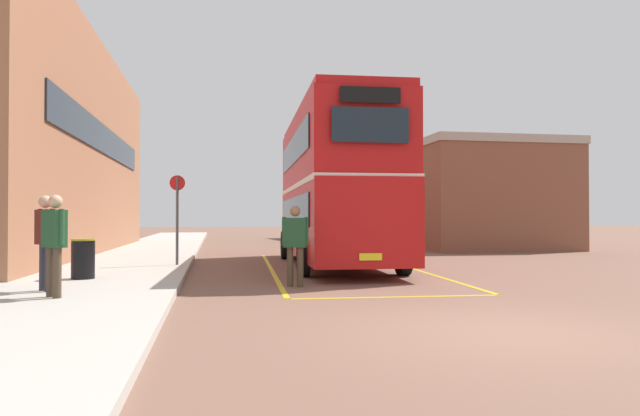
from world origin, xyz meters
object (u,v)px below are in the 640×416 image
Objects in this scene: pedestrian_waiting_far at (54,237)px; bus_stop_sign at (177,211)px; single_deck_bus at (331,215)px; double_decker_bus at (334,185)px; pedestrian_boarding at (295,239)px; pedestrian_waiting_near at (46,235)px; litter_bin at (83,259)px.

pedestrian_waiting_far is 6.83m from bus_stop_sign.
bus_stop_sign reaches higher than pedestrian_waiting_far.
single_deck_bus is 28.37m from pedestrian_waiting_far.
pedestrian_boarding is (-1.95, -5.19, -1.48)m from double_decker_bus.
pedestrian_waiting_far is (0.38, -0.93, -0.01)m from pedestrian_waiting_near.
double_decker_bus reaches higher than bus_stop_sign.
double_decker_bus is 7.94m from litter_bin.
pedestrian_waiting_near is 1.01m from pedestrian_waiting_far.
pedestrian_waiting_far is at bearing -156.71° from pedestrian_boarding.
single_deck_bus reaches higher than litter_bin.
pedestrian_boarding is 1.00× the size of pedestrian_waiting_far.
pedestrian_waiting_far is 3.16m from litter_bin.
pedestrian_boarding is at bearing -59.10° from bus_stop_sign.
pedestrian_boarding is 1.98× the size of litter_bin.
pedestrian_boarding is (-5.70, -24.57, -0.61)m from single_deck_bus.
litter_bin is (-10.34, -23.38, -1.05)m from single_deck_bus.
double_decker_bus is 5.73m from pedestrian_boarding.
bus_stop_sign is at bearing 120.90° from pedestrian_boarding.
pedestrian_boarding is at bearing -14.37° from litter_bin.
litter_bin is at bearing -113.85° from single_deck_bus.
pedestrian_waiting_near reaches higher than pedestrian_waiting_far.
double_decker_bus reaches higher than pedestrian_waiting_near.
pedestrian_waiting_near is (-10.53, -25.56, -0.45)m from single_deck_bus.
single_deck_bus is at bearing 79.04° from double_decker_bus.
pedestrian_waiting_far is at bearing -67.64° from pedestrian_waiting_near.
pedestrian_waiting_near is at bearing 112.36° from pedestrian_waiting_far.
pedestrian_waiting_far is at bearing -132.01° from double_decker_bus.
pedestrian_boarding is 4.81m from litter_bin.
pedestrian_waiting_far reaches higher than pedestrian_boarding.
double_decker_bus is 11.63× the size of litter_bin.
double_decker_bus is 5.87× the size of pedestrian_boarding.
bus_stop_sign is at bearing 76.00° from pedestrian_waiting_far.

